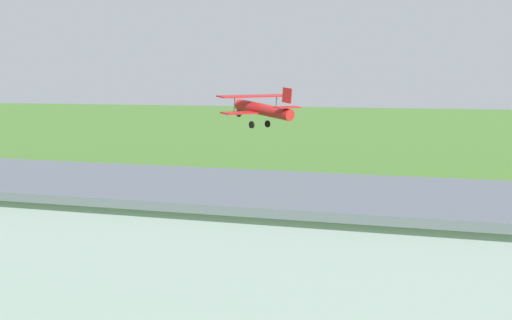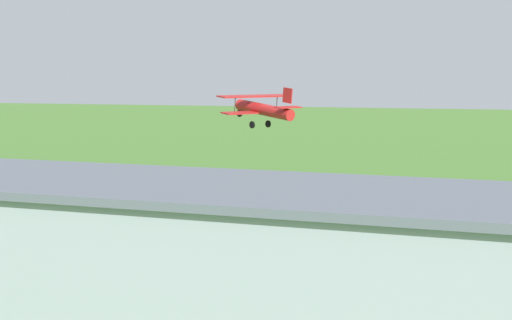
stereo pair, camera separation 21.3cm
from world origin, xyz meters
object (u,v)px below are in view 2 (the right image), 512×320
person_beside_truck (69,227)px  hangar (193,259)px  person_walking_on_apron (129,233)px  biplane (262,109)px  person_at_fence_line (87,233)px

person_beside_truck → hangar: bearing=133.7°
person_beside_truck → person_walking_on_apron: 5.26m
person_walking_on_apron → biplane: bearing=-96.6°
biplane → hangar: bearing=103.3°
person_beside_truck → person_walking_on_apron: size_ratio=0.97×
person_beside_truck → person_at_fence_line: (-2.38, 1.66, 0.00)m
hangar → biplane: size_ratio=4.95×
biplane → person_at_fence_line: (5.31, 22.29, -7.57)m
person_beside_truck → person_at_fence_line: size_ratio=1.00×
person_beside_truck → person_at_fence_line: 2.90m
hangar → person_walking_on_apron: hangar is taller
person_at_fence_line → person_beside_truck: bearing=-34.9°
person_at_fence_line → hangar: bearing=132.1°
person_beside_truck → biplane: bearing=-110.4°
biplane → person_walking_on_apron: bearing=83.4°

